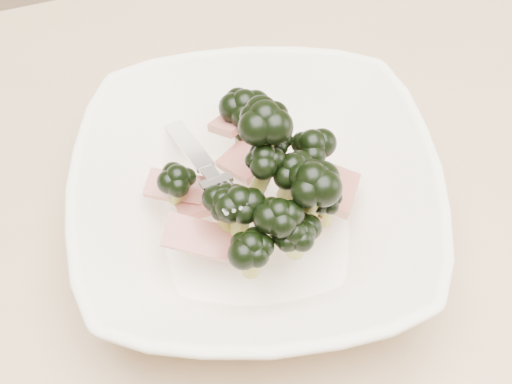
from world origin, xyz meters
TOP-DOWN VIEW (x-y plane):
  - dining_table at (0.00, 0.00)m, footprint 1.20×0.80m
  - broccoli_dish at (-0.02, 0.06)m, footprint 0.35×0.35m

SIDE VIEW (x-z plane):
  - dining_table at x=0.00m, z-range 0.28..1.03m
  - broccoli_dish at x=-0.02m, z-range 0.72..0.86m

